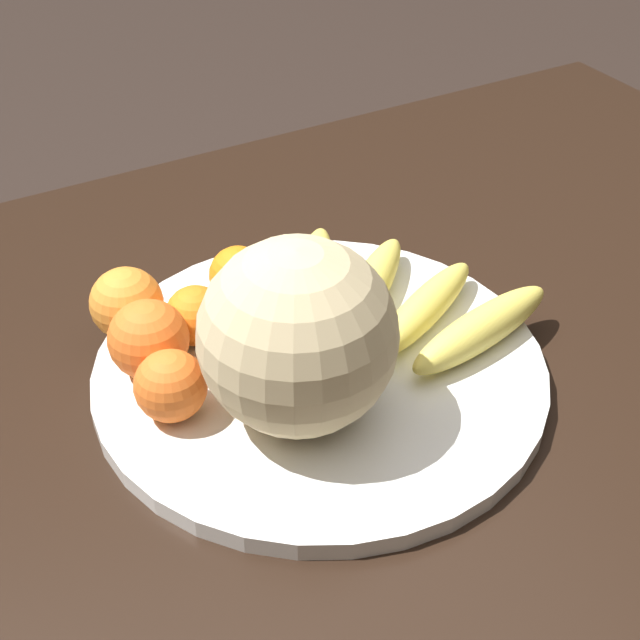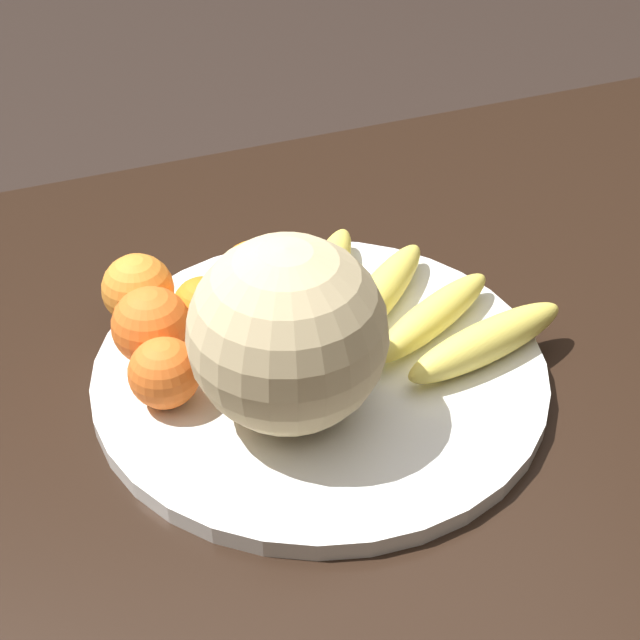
{
  "view_description": "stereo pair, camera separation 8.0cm",
  "coord_description": "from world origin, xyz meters",
  "px_view_note": "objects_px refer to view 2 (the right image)",
  "views": [
    {
      "loc": [
        0.37,
        0.52,
        1.26
      ],
      "look_at": [
        0.06,
        -0.03,
        0.77
      ],
      "focal_mm": 50.0,
      "sensor_mm": 36.0,
      "label": 1
    },
    {
      "loc": [
        0.3,
        0.56,
        1.26
      ],
      "look_at": [
        0.06,
        -0.03,
        0.77
      ],
      "focal_mm": 50.0,
      "sensor_mm": 36.0,
      "label": 2
    }
  ],
  "objects_px": {
    "banana_bunch": "(404,308)",
    "orange_mid_center": "(203,306)",
    "orange_back_left": "(164,373)",
    "orange_front_left": "(252,270)",
    "fruit_bowl": "(320,369)",
    "orange_front_right": "(138,289)",
    "melon": "(288,334)",
    "kitchen_table": "(388,444)",
    "orange_top_small": "(152,326)",
    "orange_back_right": "(306,280)",
    "produce_tag": "(210,365)"
  },
  "relations": [
    {
      "from": "kitchen_table",
      "to": "orange_top_small",
      "type": "relative_size",
      "value": 18.76
    },
    {
      "from": "orange_front_left",
      "to": "orange_top_small",
      "type": "relative_size",
      "value": 0.8
    },
    {
      "from": "orange_back_right",
      "to": "orange_mid_center",
      "type": "bearing_deg",
      "value": -4.6
    },
    {
      "from": "melon",
      "to": "orange_top_small",
      "type": "xyz_separation_m",
      "value": [
        0.09,
        -0.11,
        -0.05
      ]
    },
    {
      "from": "orange_mid_center",
      "to": "orange_back_left",
      "type": "relative_size",
      "value": 0.92
    },
    {
      "from": "kitchen_table",
      "to": "orange_top_small",
      "type": "xyz_separation_m",
      "value": [
        0.2,
        -0.09,
        0.14
      ]
    },
    {
      "from": "banana_bunch",
      "to": "produce_tag",
      "type": "height_order",
      "value": "banana_bunch"
    },
    {
      "from": "orange_back_left",
      "to": "orange_front_left",
      "type": "bearing_deg",
      "value": -134.3
    },
    {
      "from": "melon",
      "to": "fruit_bowl",
      "type": "bearing_deg",
      "value": -134.82
    },
    {
      "from": "kitchen_table",
      "to": "orange_front_left",
      "type": "height_order",
      "value": "orange_front_left"
    },
    {
      "from": "banana_bunch",
      "to": "orange_mid_center",
      "type": "xyz_separation_m",
      "value": [
        0.18,
        -0.06,
        0.01
      ]
    },
    {
      "from": "melon",
      "to": "orange_front_right",
      "type": "bearing_deg",
      "value": -62.95
    },
    {
      "from": "fruit_bowl",
      "to": "orange_front_right",
      "type": "distance_m",
      "value": 0.19
    },
    {
      "from": "produce_tag",
      "to": "melon",
      "type": "bearing_deg",
      "value": 152.5
    },
    {
      "from": "fruit_bowl",
      "to": "orange_back_right",
      "type": "bearing_deg",
      "value": -102.44
    },
    {
      "from": "melon",
      "to": "orange_mid_center",
      "type": "height_order",
      "value": "melon"
    },
    {
      "from": "fruit_bowl",
      "to": "banana_bunch",
      "type": "bearing_deg",
      "value": -166.32
    },
    {
      "from": "melon",
      "to": "orange_front_left",
      "type": "height_order",
      "value": "melon"
    },
    {
      "from": "banana_bunch",
      "to": "produce_tag",
      "type": "relative_size",
      "value": 3.37
    },
    {
      "from": "orange_mid_center",
      "to": "produce_tag",
      "type": "xyz_separation_m",
      "value": [
        0.01,
        0.05,
        -0.03
      ]
    },
    {
      "from": "fruit_bowl",
      "to": "orange_back_right",
      "type": "xyz_separation_m",
      "value": [
        -0.02,
        -0.08,
        0.05
      ]
    },
    {
      "from": "orange_mid_center",
      "to": "orange_front_right",
      "type": "bearing_deg",
      "value": -38.8
    },
    {
      "from": "orange_mid_center",
      "to": "orange_back_right",
      "type": "xyz_separation_m",
      "value": [
        -0.1,
        0.01,
        0.01
      ]
    },
    {
      "from": "banana_bunch",
      "to": "produce_tag",
      "type": "xyz_separation_m",
      "value": [
        0.19,
        -0.01,
        -0.02
      ]
    },
    {
      "from": "banana_bunch",
      "to": "orange_mid_center",
      "type": "bearing_deg",
      "value": 127.39
    },
    {
      "from": "orange_back_right",
      "to": "produce_tag",
      "type": "distance_m",
      "value": 0.13
    },
    {
      "from": "fruit_bowl",
      "to": "orange_top_small",
      "type": "height_order",
      "value": "orange_top_small"
    },
    {
      "from": "melon",
      "to": "orange_top_small",
      "type": "distance_m",
      "value": 0.15
    },
    {
      "from": "banana_bunch",
      "to": "orange_back_right",
      "type": "bearing_deg",
      "value": 112.0
    },
    {
      "from": "fruit_bowl",
      "to": "melon",
      "type": "distance_m",
      "value": 0.11
    },
    {
      "from": "melon",
      "to": "produce_tag",
      "type": "distance_m",
      "value": 0.13
    },
    {
      "from": "fruit_bowl",
      "to": "orange_back_left",
      "type": "bearing_deg",
      "value": -1.08
    },
    {
      "from": "kitchen_table",
      "to": "orange_front_left",
      "type": "relative_size",
      "value": 23.34
    },
    {
      "from": "melon",
      "to": "orange_back_right",
      "type": "xyz_separation_m",
      "value": [
        -0.07,
        -0.13,
        -0.05
      ]
    },
    {
      "from": "kitchen_table",
      "to": "orange_front_left",
      "type": "xyz_separation_m",
      "value": [
        0.08,
        -0.16,
        0.13
      ]
    },
    {
      "from": "orange_front_left",
      "to": "fruit_bowl",
      "type": "bearing_deg",
      "value": 100.07
    },
    {
      "from": "orange_front_left",
      "to": "orange_mid_center",
      "type": "xyz_separation_m",
      "value": [
        0.06,
        0.04,
        -0.0
      ]
    },
    {
      "from": "orange_top_small",
      "to": "orange_front_right",
      "type": "bearing_deg",
      "value": -91.5
    },
    {
      "from": "melon",
      "to": "orange_mid_center",
      "type": "xyz_separation_m",
      "value": [
        0.04,
        -0.13,
        -0.05
      ]
    },
    {
      "from": "kitchen_table",
      "to": "orange_mid_center",
      "type": "distance_m",
      "value": 0.23
    },
    {
      "from": "orange_front_left",
      "to": "orange_top_small",
      "type": "xyz_separation_m",
      "value": [
        0.12,
        0.06,
        0.01
      ]
    },
    {
      "from": "orange_front_left",
      "to": "banana_bunch",
      "type": "bearing_deg",
      "value": 139.13
    },
    {
      "from": "orange_mid_center",
      "to": "produce_tag",
      "type": "relative_size",
      "value": 0.71
    },
    {
      "from": "banana_bunch",
      "to": "orange_top_small",
      "type": "xyz_separation_m",
      "value": [
        0.24,
        -0.04,
        0.02
      ]
    },
    {
      "from": "kitchen_table",
      "to": "orange_back_left",
      "type": "bearing_deg",
      "value": -8.91
    },
    {
      "from": "kitchen_table",
      "to": "orange_mid_center",
      "type": "relative_size",
      "value": 23.71
    },
    {
      "from": "melon",
      "to": "orange_front_left",
      "type": "relative_size",
      "value": 2.83
    },
    {
      "from": "orange_front_right",
      "to": "orange_back_right",
      "type": "relative_size",
      "value": 0.93
    },
    {
      "from": "melon",
      "to": "produce_tag",
      "type": "height_order",
      "value": "melon"
    },
    {
      "from": "orange_mid_center",
      "to": "orange_back_left",
      "type": "distance_m",
      "value": 0.1
    }
  ]
}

